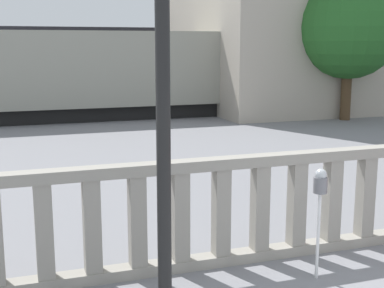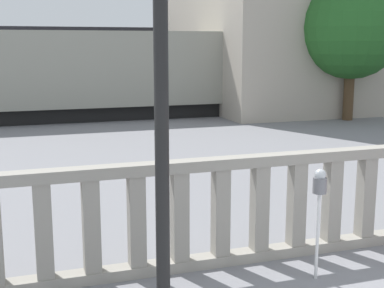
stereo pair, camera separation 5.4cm
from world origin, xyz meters
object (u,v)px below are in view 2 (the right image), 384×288
(train_far, at_px, (166,60))
(tree_left, at_px, (352,28))
(train_near, at_px, (178,71))
(parking_meter, at_px, (319,191))

(train_far, bearing_deg, tree_left, -72.96)
(train_near, height_order, train_far, train_far)
(parking_meter, xyz_separation_m, tree_left, (8.59, 11.88, 2.32))
(parking_meter, xyz_separation_m, train_far, (4.85, 24.06, 0.84))
(train_near, relative_size, train_far, 1.13)
(parking_meter, bearing_deg, train_near, 79.23)
(train_far, xyz_separation_m, tree_left, (3.73, -12.18, 1.48))
(train_near, xyz_separation_m, tree_left, (5.63, -3.64, 1.68))
(parking_meter, distance_m, tree_left, 14.84)
(train_far, bearing_deg, parking_meter, -101.40)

